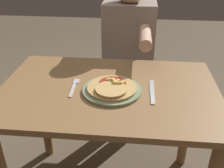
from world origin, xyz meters
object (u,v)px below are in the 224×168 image
at_px(plate, 112,90).
at_px(fork, 74,86).
at_px(dining_table, 109,110).
at_px(knife, 152,92).
at_px(pizza, 112,87).
at_px(person_diner, 129,49).

bearing_deg(plate, fork, 172.40).
distance_m(dining_table, fork, 0.22).
bearing_deg(knife, plate, -177.65).
height_order(plate, pizza, pizza).
xyz_separation_m(plate, knife, (0.19, 0.01, -0.00)).
bearing_deg(dining_table, pizza, -59.46).
bearing_deg(pizza, plate, 100.25).
relative_size(plate, pizza, 1.19).
xyz_separation_m(dining_table, knife, (0.21, -0.02, 0.13)).
bearing_deg(person_diner, plate, -94.77).
bearing_deg(knife, fork, 177.36).
distance_m(fork, person_diner, 0.66).
bearing_deg(plate, pizza, -79.75).
relative_size(pizza, person_diner, 0.20).
xyz_separation_m(pizza, knife, (0.19, 0.01, -0.02)).
xyz_separation_m(pizza, fork, (-0.19, 0.03, -0.02)).
distance_m(pizza, fork, 0.19).
bearing_deg(pizza, person_diner, 85.32).
bearing_deg(pizza, fork, 171.20).
relative_size(fork, knife, 0.80).
height_order(plate, fork, plate).
distance_m(plate, person_diner, 0.65).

